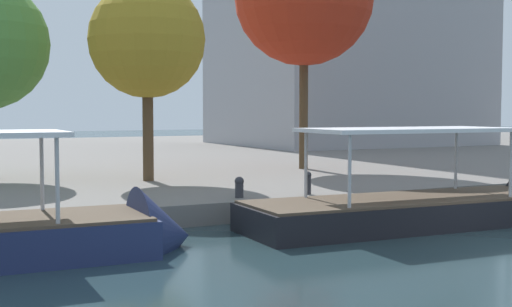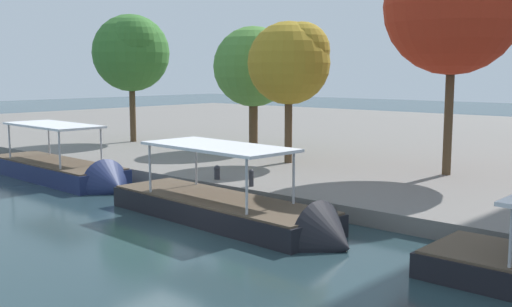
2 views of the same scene
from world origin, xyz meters
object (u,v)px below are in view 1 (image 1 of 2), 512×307
object	(u,v)px
tour_boat_1	(435,215)
mooring_bollard_0	(239,187)
mooring_bollard_1	(308,182)
tree_3	(149,36)

from	to	relation	value
tour_boat_1	mooring_bollard_0	bearing A→B (deg)	145.27
tour_boat_1	mooring_bollard_1	size ratio (longest dim) A/B	14.96
tour_boat_1	tree_3	distance (m)	13.73
tour_boat_1	mooring_bollard_1	bearing A→B (deg)	127.54
tour_boat_1	mooring_bollard_0	distance (m)	6.39
mooring_bollard_0	mooring_bollard_1	xyz separation A→B (m)	(2.52, -0.26, 0.05)
tour_boat_1	mooring_bollard_0	size ratio (longest dim) A/B	16.99
tree_3	tour_boat_1	bearing A→B (deg)	-61.48
mooring_bollard_1	tree_3	bearing A→B (deg)	115.27
tour_boat_1	mooring_bollard_1	xyz separation A→B (m)	(-2.48, 3.64, 0.84)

